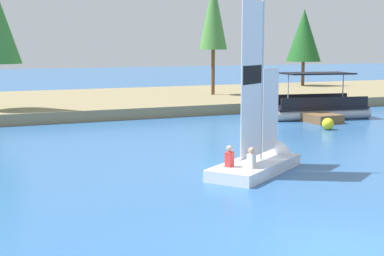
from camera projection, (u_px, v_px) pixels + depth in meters
ground_plane at (337, 250)px, 11.76m from camera, size 200.00×200.00×0.00m
shore_bank at (56, 104)px, 38.41m from camera, size 80.00×15.77×0.64m
shoreline_tree_midright at (213, 15)px, 40.89m from camera, size 2.01×2.01×8.26m
shoreline_tree_right at (304, 36)px, 50.54m from camera, size 3.07×3.07×6.74m
wooden_dock at (296, 113)px, 33.49m from camera, size 1.58×6.81×0.48m
sailboat at (266, 156)px, 19.55m from camera, size 4.67×3.84×6.49m
pontoon_boat at (315, 106)px, 33.24m from camera, size 6.14×3.47×2.63m
channel_buoy at (328, 124)px, 28.55m from camera, size 0.59×0.59×0.59m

